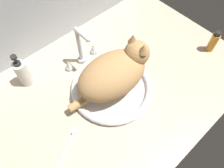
% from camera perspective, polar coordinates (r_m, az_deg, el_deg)
% --- Properties ---
extents(countertop, '(1.18, 0.80, 0.03)m').
position_cam_1_polar(countertop, '(0.95, 0.87, -0.67)').
color(countertop, '#B7A88E').
rests_on(countertop, ground).
extents(backsplash_wall, '(1.18, 0.02, 0.35)m').
position_cam_1_polar(backsplash_wall, '(1.06, -15.00, 18.21)').
color(backsplash_wall, '#B2B7BC').
rests_on(backsplash_wall, ground).
extents(sink_basin, '(0.35, 0.35, 0.03)m').
position_cam_1_polar(sink_basin, '(0.91, 0.00, -0.89)').
color(sink_basin, white).
rests_on(sink_basin, countertop).
extents(faucet, '(0.18, 0.11, 0.21)m').
position_cam_1_polar(faucet, '(0.96, -8.36, 9.08)').
color(faucet, silver).
rests_on(faucet, countertop).
extents(cat, '(0.38, 0.22, 0.20)m').
position_cam_1_polar(cat, '(0.83, 1.08, 3.30)').
color(cat, tan).
rests_on(cat, sink_basin).
extents(amber_bottle, '(0.04, 0.04, 0.11)m').
position_cam_1_polar(amber_bottle, '(1.13, 25.72, 10.26)').
color(amber_bottle, '#C67A23').
rests_on(amber_bottle, countertop).
extents(soap_pump_bottle, '(0.05, 0.05, 0.18)m').
position_cam_1_polar(soap_pump_bottle, '(0.96, -22.88, 2.78)').
color(soap_pump_bottle, silver).
rests_on(soap_pump_bottle, countertop).
extents(toothbrush, '(0.17, 0.09, 0.02)m').
position_cam_1_polar(toothbrush, '(0.83, -12.44, -16.89)').
color(toothbrush, silver).
rests_on(toothbrush, countertop).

